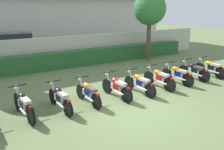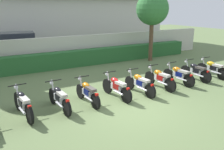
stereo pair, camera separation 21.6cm
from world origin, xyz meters
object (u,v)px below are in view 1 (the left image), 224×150
(motorcycle_in_row_10, at_px, (210,68))
(motorcycle_in_row_6, at_px, (139,83))
(parked_car, at_px, (12,48))
(motorcycle_in_row_5, at_px, (117,87))
(motorcycle_in_row_4, at_px, (88,92))
(motorcycle_in_row_9, at_px, (194,71))
(tree_far_side, at_px, (150,9))
(motorcycle_in_row_8, at_px, (177,74))
(motorcycle_in_row_2, at_px, (24,104))
(motorcycle_in_row_7, at_px, (159,78))
(motorcycle_in_row_3, at_px, (60,98))

(motorcycle_in_row_10, bearing_deg, motorcycle_in_row_6, 88.25)
(parked_car, distance_m, motorcycle_in_row_5, 9.12)
(motorcycle_in_row_6, bearing_deg, parked_car, 17.65)
(motorcycle_in_row_4, xyz_separation_m, motorcycle_in_row_9, (5.78, 0.07, 0.01))
(tree_far_side, height_order, motorcycle_in_row_10, tree_far_side)
(motorcycle_in_row_6, distance_m, motorcycle_in_row_9, 3.48)
(motorcycle_in_row_6, xyz_separation_m, motorcycle_in_row_8, (2.30, 0.12, 0.01))
(motorcycle_in_row_6, distance_m, motorcycle_in_row_10, 4.60)
(motorcycle_in_row_2, bearing_deg, motorcycle_in_row_7, -95.57)
(motorcycle_in_row_5, bearing_deg, parked_car, 10.55)
(parked_car, distance_m, motorcycle_in_row_8, 10.43)
(motorcycle_in_row_3, bearing_deg, tree_far_side, -62.04)
(motorcycle_in_row_2, bearing_deg, motorcycle_in_row_8, -95.35)
(motorcycle_in_row_10, bearing_deg, tree_far_side, -0.27)
(parked_car, xyz_separation_m, motorcycle_in_row_5, (2.26, -8.82, -0.49))
(motorcycle_in_row_9, xyz_separation_m, motorcycle_in_row_10, (1.12, -0.09, 0.00))
(motorcycle_in_row_6, relative_size, motorcycle_in_row_9, 1.05)
(motorcycle_in_row_4, xyz_separation_m, motorcycle_in_row_7, (3.47, 0.01, 0.01))
(tree_far_side, relative_size, motorcycle_in_row_3, 2.30)
(parked_car, relative_size, motorcycle_in_row_10, 2.56)
(tree_far_side, distance_m, motorcycle_in_row_9, 5.50)
(motorcycle_in_row_3, bearing_deg, motorcycle_in_row_9, -92.43)
(parked_car, xyz_separation_m, motorcycle_in_row_3, (-0.05, -8.80, -0.49))
(motorcycle_in_row_2, bearing_deg, motorcycle_in_row_4, -96.31)
(motorcycle_in_row_3, relative_size, motorcycle_in_row_5, 0.99)
(motorcycle_in_row_5, relative_size, motorcycle_in_row_7, 1.01)
(motorcycle_in_row_2, xyz_separation_m, motorcycle_in_row_8, (6.88, -0.02, -0.01))
(motorcycle_in_row_4, distance_m, motorcycle_in_row_5, 1.22)
(parked_car, xyz_separation_m, motorcycle_in_row_4, (1.03, -8.78, -0.50))
(tree_far_side, bearing_deg, motorcycle_in_row_7, -124.73)
(motorcycle_in_row_8, relative_size, motorcycle_in_row_9, 1.00)
(motorcycle_in_row_10, bearing_deg, motorcycle_in_row_8, 86.12)
(tree_far_side, xyz_separation_m, motorcycle_in_row_9, (-0.93, -4.61, -2.84))
(motorcycle_in_row_4, bearing_deg, motorcycle_in_row_7, -92.25)
(tree_far_side, height_order, motorcycle_in_row_3, tree_far_side)
(motorcycle_in_row_9, bearing_deg, motorcycle_in_row_3, 89.11)
(motorcycle_in_row_4, xyz_separation_m, motorcycle_in_row_6, (2.30, -0.09, 0.00))
(motorcycle_in_row_10, bearing_deg, motorcycle_in_row_5, 87.49)
(motorcycle_in_row_2, distance_m, motorcycle_in_row_8, 6.88)
(parked_car, relative_size, motorcycle_in_row_7, 2.48)
(tree_far_side, xyz_separation_m, motorcycle_in_row_3, (-7.79, -4.70, -2.85))
(motorcycle_in_row_4, xyz_separation_m, motorcycle_in_row_5, (1.22, -0.04, 0.01))
(motorcycle_in_row_3, bearing_deg, motorcycle_in_row_4, -92.27)
(motorcycle_in_row_8, distance_m, motorcycle_in_row_9, 1.18)
(motorcycle_in_row_2, relative_size, motorcycle_in_row_3, 1.02)
(motorcycle_in_row_3, height_order, motorcycle_in_row_10, motorcycle_in_row_10)
(parked_car, height_order, motorcycle_in_row_4, parked_car)
(motorcycle_in_row_4, bearing_deg, parked_car, 4.33)
(tree_far_side, bearing_deg, motorcycle_in_row_3, -148.90)
(motorcycle_in_row_4, height_order, motorcycle_in_row_6, motorcycle_in_row_6)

